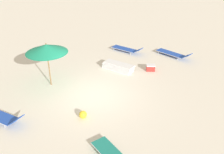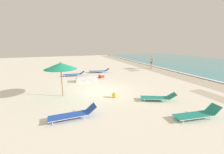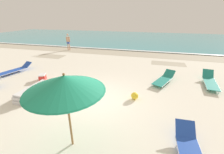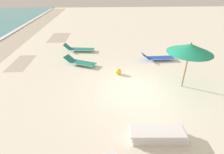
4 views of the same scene
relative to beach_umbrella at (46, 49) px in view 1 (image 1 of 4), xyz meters
The scene contains 8 objects.
ground_plane 3.26m from the beach_umbrella, 95.95° to the left, with size 60.00×60.00×0.16m.
beach_umbrella is the anchor object (origin of this frame).
lounger_stack 4.33m from the beach_umbrella, 146.20° to the left, with size 0.71×1.96×0.41m.
sun_lounger_under_umbrella 8.26m from the beach_umbrella, 147.12° to the left, with size 1.16×2.44×0.49m.
sun_lounger_near_water_right 3.78m from the beach_umbrella, ahead, with size 0.69×2.21×0.52m.
sun_lounger_mid_beach_solo 6.39m from the beach_umbrella, 166.87° to the left, with size 0.79×2.26×0.47m.
beach_ball 3.91m from the beach_umbrella, 64.83° to the left, with size 0.34×0.34×0.34m.
cooler_box 5.95m from the beach_umbrella, 136.80° to the left, with size 0.54×0.61×0.37m.
Camera 1 is at (8.45, 5.96, 6.52)m, focal length 40.00 mm.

